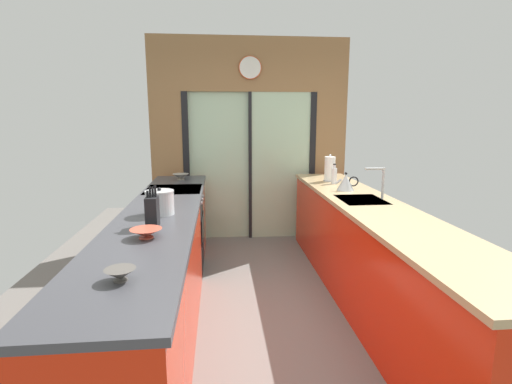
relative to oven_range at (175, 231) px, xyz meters
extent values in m
cube|color=slate|center=(0.91, -0.65, -0.47)|extent=(5.04, 7.60, 0.02)
cube|color=olive|center=(0.91, 1.15, 1.89)|extent=(2.64, 0.08, 0.70)
cube|color=#B2D1AD|center=(0.49, 1.17, 0.54)|extent=(0.80, 0.02, 2.00)
cube|color=#B2D1AD|center=(1.33, 1.13, 0.54)|extent=(0.80, 0.02, 2.00)
cube|color=black|center=(0.05, 1.15, 0.54)|extent=(0.08, 0.10, 2.00)
cube|color=black|center=(1.77, 1.15, 0.54)|extent=(0.08, 0.10, 2.00)
cube|color=black|center=(0.91, 1.15, 0.54)|extent=(0.04, 0.10, 2.00)
cube|color=olive|center=(-0.20, 1.15, 0.54)|extent=(0.42, 0.08, 2.00)
cube|color=olive|center=(2.02, 1.15, 0.54)|extent=(0.42, 0.08, 2.00)
cylinder|color=white|center=(0.91, 1.09, 1.84)|extent=(0.28, 0.03, 0.28)
torus|color=#DB4C23|center=(0.91, 1.09, 1.84)|extent=(0.30, 0.02, 0.30)
cube|color=red|center=(0.00, -1.57, -0.02)|extent=(0.58, 2.55, 0.88)
cube|color=red|center=(0.00, 0.63, -0.02)|extent=(0.58, 0.65, 0.88)
cube|color=#3D3D42|center=(0.00, -0.95, 0.44)|extent=(0.62, 3.80, 0.04)
cube|color=red|center=(1.82, -0.95, -0.02)|extent=(0.58, 3.80, 0.88)
cube|color=tan|center=(1.82, -0.95, 0.44)|extent=(0.62, 3.80, 0.04)
cube|color=#B7BABC|center=(1.80, -0.70, 0.44)|extent=(0.40, 0.48, 0.05)
cylinder|color=#B7BABC|center=(2.00, -0.70, 0.61)|extent=(0.02, 0.02, 0.30)
cylinder|color=#B7BABC|center=(1.91, -0.70, 0.75)|extent=(0.18, 0.02, 0.02)
cube|color=black|center=(0.00, 0.00, -0.02)|extent=(0.58, 0.60, 0.88)
cube|color=black|center=(0.29, 0.00, 0.02)|extent=(0.01, 0.48, 0.28)
cube|color=black|center=(0.00, 0.00, 0.45)|extent=(0.58, 0.60, 0.03)
cylinder|color=#B7BABC|center=(0.30, -0.18, 0.34)|extent=(0.02, 0.04, 0.04)
cylinder|color=#B7BABC|center=(0.30, 0.00, 0.34)|extent=(0.02, 0.04, 0.04)
cylinder|color=#B7BABC|center=(0.30, 0.18, 0.34)|extent=(0.02, 0.04, 0.04)
cylinder|color=#514C47|center=(0.02, -2.35, 0.47)|extent=(0.07, 0.07, 0.01)
cone|color=#514C47|center=(0.02, -2.35, 0.50)|extent=(0.15, 0.15, 0.05)
cylinder|color=#BC4C38|center=(0.02, -1.69, 0.47)|extent=(0.09, 0.09, 0.01)
cone|color=#BC4C38|center=(0.02, -1.69, 0.50)|extent=(0.20, 0.20, 0.05)
cylinder|color=gray|center=(0.02, 0.61, 0.47)|extent=(0.09, 0.09, 0.01)
cone|color=gray|center=(0.02, 0.61, 0.51)|extent=(0.20, 0.20, 0.07)
cube|color=black|center=(0.02, -1.43, 0.57)|extent=(0.08, 0.14, 0.21)
cylinder|color=black|center=(-0.01, -1.43, 0.69)|extent=(0.02, 0.02, 0.05)
cylinder|color=black|center=(0.01, -1.43, 0.71)|extent=(0.02, 0.02, 0.08)
cylinder|color=black|center=(0.03, -1.43, 0.71)|extent=(0.02, 0.02, 0.08)
cylinder|color=black|center=(0.05, -1.43, 0.71)|extent=(0.02, 0.02, 0.09)
cylinder|color=#B7BABC|center=(0.02, -1.09, 0.55)|extent=(0.22, 0.22, 0.18)
cylinder|color=#B7BABC|center=(0.02, -1.09, 0.65)|extent=(0.22, 0.22, 0.01)
sphere|color=black|center=(0.02, -1.09, 0.66)|extent=(0.03, 0.03, 0.03)
cone|color=#B7BABC|center=(1.80, -0.24, 0.55)|extent=(0.18, 0.18, 0.17)
sphere|color=black|center=(1.80, -0.24, 0.64)|extent=(0.03, 0.03, 0.03)
cylinder|color=#B7BABC|center=(1.72, -0.24, 0.56)|extent=(0.08, 0.02, 0.07)
torus|color=black|center=(1.88, -0.24, 0.56)|extent=(0.11, 0.01, 0.11)
cylinder|color=silver|center=(1.80, 0.18, 0.55)|extent=(0.06, 0.06, 0.18)
cylinder|color=silver|center=(1.80, 0.18, 0.66)|extent=(0.03, 0.03, 0.04)
cylinder|color=black|center=(1.80, 0.18, 0.69)|extent=(0.03, 0.03, 0.01)
cylinder|color=#B7BABC|center=(1.80, 0.36, 0.47)|extent=(0.14, 0.14, 0.01)
cylinder|color=white|center=(1.80, 0.36, 0.62)|extent=(0.13, 0.13, 0.28)
sphere|color=#B7BABC|center=(1.80, 0.36, 0.77)|extent=(0.03, 0.03, 0.03)
camera|label=1|loc=(0.49, -4.09, 1.22)|focal=27.04mm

